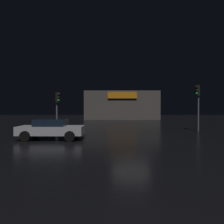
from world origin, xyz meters
The scene contains 5 objects.
ground_plane centered at (0.00, 0.00, 0.00)m, with size 120.00×120.00×0.00m, color black.
store_building centered at (0.56, 30.35, 2.71)m, with size 14.06×8.85×5.40m.
traffic_signal_main centered at (6.66, 5.50, 3.07)m, with size 0.43×0.41×4.27m.
traffic_signal_opposite centered at (-6.50, 6.02, 2.57)m, with size 0.42×0.42×3.63m.
car_near centered at (-5.41, -0.30, 0.73)m, with size 4.34×2.10×1.38m.
Camera 1 is at (-1.31, -15.63, 2.09)m, focal length 36.55 mm.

